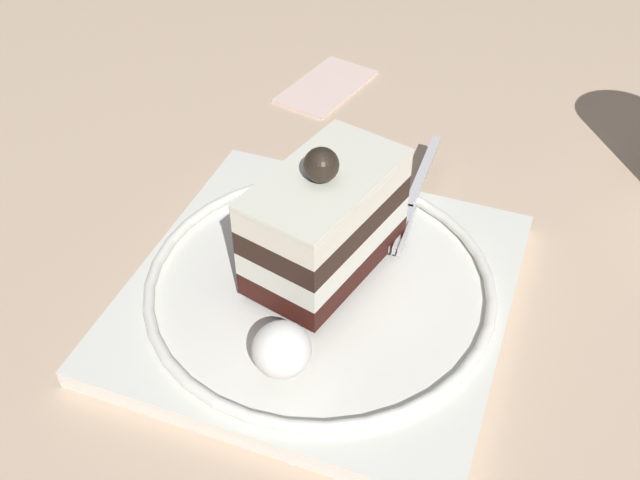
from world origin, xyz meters
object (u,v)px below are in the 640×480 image
whipped_cream_dollop (282,349)px  fork (414,194)px  dessert_plate (320,290)px  folded_napkin (326,85)px  cake_slice (325,220)px

whipped_cream_dollop → fork: 0.16m
dessert_plate → folded_napkin: (0.22, 0.12, -0.01)m
folded_napkin → dessert_plate: bearing=-151.4°
dessert_plate → cake_slice: size_ratio=2.42×
dessert_plate → fork: 0.10m
whipped_cream_dollop → fork: size_ratio=0.25×
whipped_cream_dollop → folded_napkin: whipped_cream_dollop is taller
dessert_plate → fork: (0.10, -0.02, 0.01)m
fork → cake_slice: bearing=166.8°
cake_slice → folded_napkin: 0.24m
whipped_cream_dollop → dessert_plate: bearing=13.3°
whipped_cream_dollop → fork: bearing=0.0°
folded_napkin → whipped_cream_dollop: bearing=-154.7°
whipped_cream_dollop → fork: whipped_cream_dollop is taller
dessert_plate → cake_slice: bearing=17.5°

